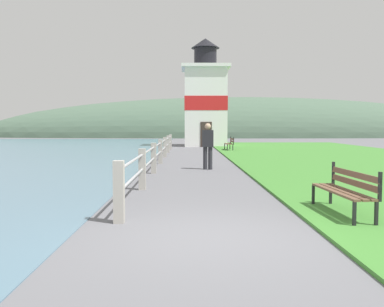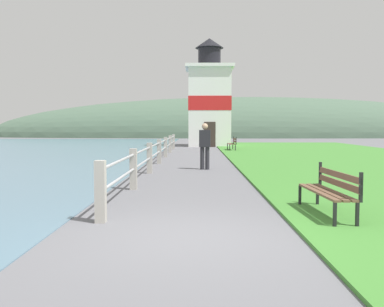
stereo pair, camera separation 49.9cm
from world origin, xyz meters
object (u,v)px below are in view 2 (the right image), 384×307
park_bench_near (330,188)px  lighthouse (209,100)px  park_bench_midway (233,143)px  person_strolling (205,144)px

park_bench_near → lighthouse: size_ratio=0.23×
park_bench_near → lighthouse: bearing=-89.9°
park_bench_midway → lighthouse: size_ratio=0.18×
park_bench_near → lighthouse: lighthouse is taller
lighthouse → park_bench_near: bearing=-87.0°
park_bench_near → park_bench_midway: 21.06m
person_strolling → park_bench_midway: bearing=-6.6°
park_bench_midway → lighthouse: 7.60m
park_bench_near → lighthouse: (-1.44, 27.79, 3.25)m
park_bench_midway → person_strolling: (-2.11, -12.44, 0.43)m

